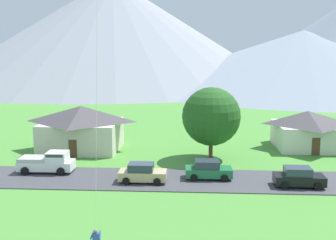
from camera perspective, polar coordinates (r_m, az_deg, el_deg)
road_strip at (r=36.45m, az=2.85°, el=-8.55°), size 160.00×6.53×0.08m
mountain_far_east_ridge at (r=168.46m, az=-5.21°, el=10.84°), size 114.04×114.04×30.45m
mountain_west_ridge at (r=152.15m, az=-7.84°, el=12.41°), size 124.93×124.93×38.28m
mountain_east_ridge at (r=139.43m, az=18.64°, el=8.24°), size 115.74×115.74×18.69m
house_leftmost at (r=48.27m, az=-12.25°, el=-0.99°), size 9.47×8.27×5.23m
house_left_center at (r=50.99m, az=19.29°, el=-1.19°), size 7.93×8.02×4.50m
tree_near_left at (r=42.97m, az=6.22°, el=0.51°), size 6.31×6.31×7.80m
parked_car_green_mid_west at (r=36.67m, az=5.77°, el=-7.12°), size 4.23×2.14×1.68m
parked_car_black_mid_east at (r=36.16m, az=18.20°, el=-7.81°), size 4.24×2.16×1.68m
parked_car_tan_east_end at (r=35.63m, az=-3.70°, el=-7.59°), size 4.21×2.10×1.68m
pickup_truck_white_west_side at (r=40.03m, az=-16.84°, el=-5.78°), size 5.23×2.37×1.99m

